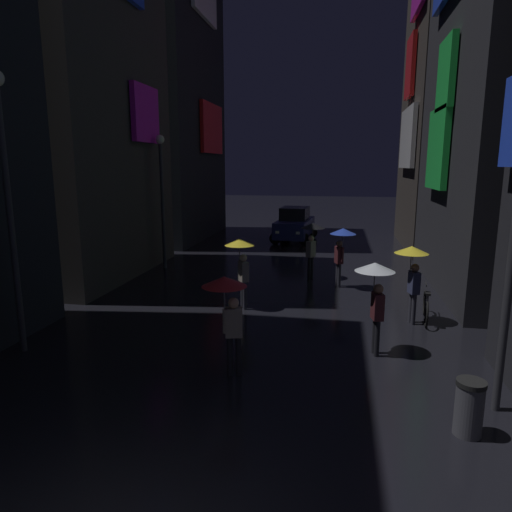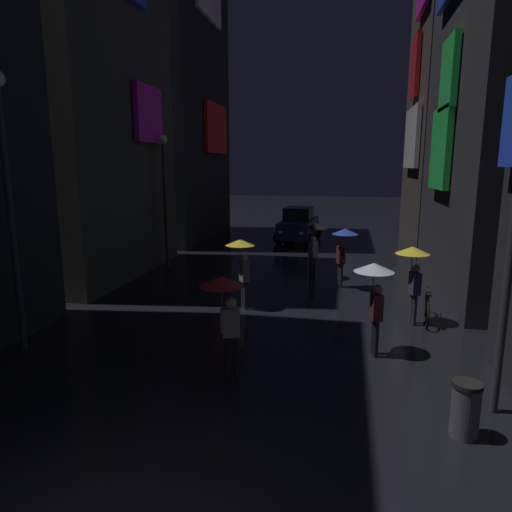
# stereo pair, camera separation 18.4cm
# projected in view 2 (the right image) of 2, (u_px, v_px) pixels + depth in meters

# --- Properties ---
(building_left_mid) EXTENTS (4.25, 7.77, 16.02)m
(building_left_mid) POSITION_uv_depth(u_px,v_px,m) (80.00, 61.00, 16.73)
(building_left_mid) COLOR #33302D
(building_left_mid) RESTS_ON ground
(building_left_far) EXTENTS (4.25, 8.78, 19.42)m
(building_left_far) POSITION_uv_depth(u_px,v_px,m) (174.00, 66.00, 25.54)
(building_left_far) COLOR black
(building_left_far) RESTS_ON ground
(building_right_far) EXTENTS (4.25, 7.54, 16.92)m
(building_right_far) POSITION_uv_depth(u_px,v_px,m) (459.00, 77.00, 22.30)
(building_right_far) COLOR #2D2826
(building_right_far) RESTS_ON ground
(pedestrian_midstreet_centre_red) EXTENTS (0.90, 0.90, 2.12)m
(pedestrian_midstreet_centre_red) POSITION_uv_depth(u_px,v_px,m) (225.00, 298.00, 9.06)
(pedestrian_midstreet_centre_red) COLOR black
(pedestrian_midstreet_centre_red) RESTS_ON ground
(pedestrian_near_crossing_black) EXTENTS (0.90, 0.90, 2.12)m
(pedestrian_near_crossing_black) POSITION_uv_depth(u_px,v_px,m) (314.00, 235.00, 17.13)
(pedestrian_near_crossing_black) COLOR black
(pedestrian_near_crossing_black) RESTS_ON ground
(pedestrian_far_right_yellow) EXTENTS (0.90, 0.90, 2.12)m
(pedestrian_far_right_yellow) POSITION_uv_depth(u_px,v_px,m) (242.00, 254.00, 13.57)
(pedestrian_far_right_yellow) COLOR #2D2D38
(pedestrian_far_right_yellow) RESTS_ON ground
(pedestrian_foreground_left_yellow) EXTENTS (0.90, 0.90, 2.12)m
(pedestrian_foreground_left_yellow) POSITION_uv_depth(u_px,v_px,m) (413.00, 263.00, 12.23)
(pedestrian_foreground_left_yellow) COLOR #2D2D38
(pedestrian_foreground_left_yellow) RESTS_ON ground
(pedestrian_midstreet_left_blue) EXTENTS (0.90, 0.90, 2.12)m
(pedestrian_midstreet_left_blue) POSITION_uv_depth(u_px,v_px,m) (344.00, 241.00, 15.78)
(pedestrian_midstreet_left_blue) COLOR #2D2D38
(pedestrian_midstreet_left_blue) RESTS_ON ground
(pedestrian_foreground_right_clear) EXTENTS (0.90, 0.90, 2.12)m
(pedestrian_foreground_right_clear) POSITION_uv_depth(u_px,v_px,m) (375.00, 283.00, 10.20)
(pedestrian_foreground_right_clear) COLOR black
(pedestrian_foreground_right_clear) RESTS_ON ground
(bicycle_parked_at_storefront) EXTENTS (0.28, 1.81, 0.96)m
(bicycle_parked_at_storefront) POSITION_uv_depth(u_px,v_px,m) (427.00, 308.00, 12.56)
(bicycle_parked_at_storefront) COLOR black
(bicycle_parked_at_storefront) RESTS_ON ground
(car_distant) EXTENTS (2.48, 4.26, 1.92)m
(car_distant) POSITION_uv_depth(u_px,v_px,m) (298.00, 225.00, 25.76)
(car_distant) COLOR navy
(car_distant) RESTS_ON ground
(streetlamp_left_far) EXTENTS (0.36, 0.36, 5.44)m
(streetlamp_left_far) POSITION_uv_depth(u_px,v_px,m) (165.00, 186.00, 18.58)
(streetlamp_left_far) COLOR #2D2D33
(streetlamp_left_far) RESTS_ON ground
(streetlamp_left_near) EXTENTS (0.36, 0.36, 6.23)m
(streetlamp_left_near) POSITION_uv_depth(u_px,v_px,m) (7.00, 185.00, 9.99)
(streetlamp_left_near) COLOR #2D2D33
(streetlamp_left_near) RESTS_ON ground
(trash_bin) EXTENTS (0.46, 0.46, 0.93)m
(trash_bin) POSITION_uv_depth(u_px,v_px,m) (465.00, 409.00, 7.22)
(trash_bin) COLOR #3F3F47
(trash_bin) RESTS_ON ground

